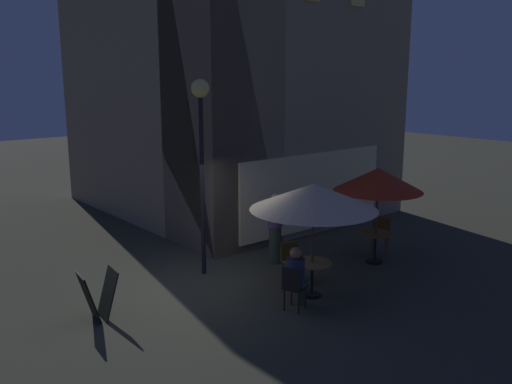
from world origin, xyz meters
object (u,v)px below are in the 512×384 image
object	(u,v)px
street_lamp_near_corner	(201,128)
cafe_chair_2	(293,285)
cafe_table_1	(312,270)
cafe_chair_1	(291,258)
patio_umbrella_0	(378,180)
patron_standing_1	(275,229)
cafe_table_0	(375,240)
cafe_chair_0	(381,231)
menu_sandwich_board	(98,295)
patron_seated_0	(297,273)
patio_umbrella_1	(314,197)

from	to	relation	value
street_lamp_near_corner	cafe_chair_2	size ratio (longest dim) A/B	4.90
cafe_table_1	cafe_chair_1	xyz separation A→B (m)	(0.23, 0.84, -0.01)
street_lamp_near_corner	cafe_chair_2	xyz separation A→B (m)	(0.14, -2.76, -2.76)
street_lamp_near_corner	patio_umbrella_0	xyz separation A→B (m)	(3.53, -2.03, -1.27)
patron_standing_1	cafe_chair_1	bearing A→B (deg)	93.97
cafe_table_0	patron_standing_1	bearing A→B (deg)	140.65
cafe_table_0	cafe_table_1	size ratio (longest dim) A/B	0.98
cafe_table_0	cafe_chair_0	distance (m)	0.81
street_lamp_near_corner	patio_umbrella_0	world-z (taller)	street_lamp_near_corner
menu_sandwich_board	patio_umbrella_0	size ratio (longest dim) A/B	0.39
patio_umbrella_0	patron_seated_0	distance (m)	3.59
cafe_table_0	cafe_table_1	distance (m)	2.64
cafe_table_1	cafe_chair_2	xyz separation A→B (m)	(-0.79, -0.28, -0.02)
cafe_chair_0	cafe_chair_2	xyz separation A→B (m)	(-4.11, -1.12, -0.02)
patio_umbrella_0	cafe_chair_0	bearing A→B (deg)	28.59
menu_sandwich_board	cafe_chair_2	distance (m)	3.60
patio_umbrella_0	patron_standing_1	distance (m)	2.66
patron_seated_0	patron_standing_1	world-z (taller)	patron_standing_1
cafe_table_1	cafe_chair_1	size ratio (longest dim) A/B	0.91
patio_umbrella_1	patron_standing_1	size ratio (longest dim) A/B	1.50
menu_sandwich_board	cafe_chair_0	xyz separation A→B (m)	(7.08, -0.93, 0.09)
patron_seated_0	patio_umbrella_1	bearing A→B (deg)	-0.00
cafe_table_1	patron_seated_0	world-z (taller)	patron_seated_0
cafe_table_1	patio_umbrella_1	xyz separation A→B (m)	(0.00, 0.00, 1.52)
cafe_chair_1	cafe_chair_2	bearing A→B (deg)	-27.21
menu_sandwich_board	patio_umbrella_1	bearing A→B (deg)	-18.08
cafe_table_0	patio_umbrella_1	bearing A→B (deg)	-170.30
cafe_table_0	patio_umbrella_0	world-z (taller)	patio_umbrella_0
cafe_table_0	cafe_chair_0	size ratio (longest dim) A/B	0.87
cafe_table_0	cafe_chair_2	bearing A→B (deg)	-167.93
street_lamp_near_corner	cafe_chair_1	distance (m)	3.40
patio_umbrella_1	patio_umbrella_0	bearing A→B (deg)	9.70
menu_sandwich_board	cafe_chair_0	distance (m)	7.14
cafe_table_0	cafe_chair_2	world-z (taller)	cafe_chair_2
menu_sandwich_board	cafe_table_0	distance (m)	6.50
cafe_chair_0	patron_seated_0	xyz separation A→B (m)	(-3.99, -1.07, 0.16)
patio_umbrella_0	cafe_chair_2	size ratio (longest dim) A/B	2.61
cafe_chair_1	patron_standing_1	bearing A→B (deg)	169.66
cafe_table_0	patron_standing_1	world-z (taller)	patron_standing_1
street_lamp_near_corner	patron_seated_0	size ratio (longest dim) A/B	3.46
menu_sandwich_board	patio_umbrella_1	size ratio (longest dim) A/B	0.36
menu_sandwich_board	cafe_table_1	world-z (taller)	menu_sandwich_board
cafe_table_1	menu_sandwich_board	bearing A→B (deg)	154.82
cafe_table_1	patio_umbrella_0	distance (m)	3.02
street_lamp_near_corner	patron_seated_0	distance (m)	3.75
menu_sandwich_board	patron_standing_1	size ratio (longest dim) A/B	0.54
cafe_chair_1	patio_umbrella_1	bearing A→B (deg)	-0.00
cafe_chair_0	cafe_chair_2	bearing A→B (deg)	-13.40
menu_sandwich_board	patio_umbrella_0	bearing A→B (deg)	-4.64
cafe_chair_2	patio_umbrella_1	bearing A→B (deg)	0.00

